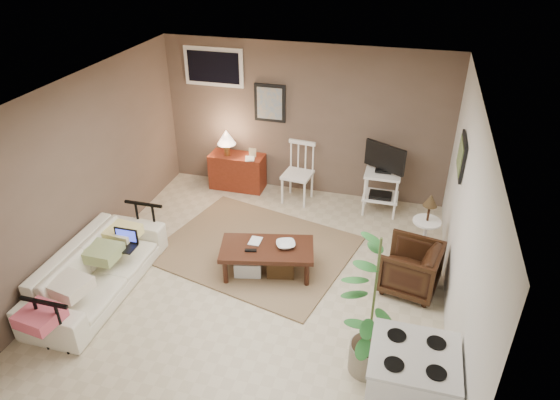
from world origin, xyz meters
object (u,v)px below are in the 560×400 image
(coffee_table, at_px, (266,258))
(tv_stand, at_px, (383,177))
(potted_plant, at_px, (373,303))
(armchair, at_px, (410,266))
(stove, at_px, (408,393))
(spindle_chair, at_px, (298,175))
(sofa, at_px, (96,263))
(red_console, at_px, (236,168))
(side_table, at_px, (427,220))

(coffee_table, relative_size, tv_stand, 1.12)
(potted_plant, bearing_deg, armchair, 76.37)
(stove, bearing_deg, spindle_chair, 116.37)
(sofa, height_order, potted_plant, potted_plant)
(tv_stand, bearing_deg, potted_plant, -86.88)
(armchair, xyz_separation_m, stove, (0.05, -1.99, 0.13))
(potted_plant, distance_m, stove, 0.81)
(coffee_table, height_order, red_console, red_console)
(red_console, distance_m, armchair, 3.47)
(stove, bearing_deg, sofa, 165.12)
(red_console, relative_size, spindle_chair, 1.08)
(coffee_table, height_order, stove, stove)
(tv_stand, bearing_deg, sofa, -138.35)
(coffee_table, bearing_deg, armchair, 6.31)
(coffee_table, relative_size, side_table, 1.30)
(tv_stand, distance_m, side_table, 1.24)
(red_console, bearing_deg, stove, -53.01)
(side_table, bearing_deg, potted_plant, -103.22)
(red_console, bearing_deg, armchair, -33.51)
(coffee_table, height_order, potted_plant, potted_plant)
(spindle_chair, bearing_deg, side_table, -28.93)
(sofa, distance_m, potted_plant, 3.33)
(spindle_chair, distance_m, stove, 4.21)
(spindle_chair, height_order, side_table, side_table)
(red_console, distance_m, potted_plant, 4.21)
(side_table, xyz_separation_m, stove, (-0.10, -2.68, -0.13))
(sofa, distance_m, side_table, 4.14)
(sofa, bearing_deg, tv_stand, -48.35)
(coffee_table, xyz_separation_m, red_console, (-1.14, 2.11, 0.11))
(coffee_table, bearing_deg, red_console, 118.50)
(spindle_chair, relative_size, tv_stand, 0.85)
(spindle_chair, bearing_deg, stove, -63.63)
(red_console, height_order, armchair, red_console)
(side_table, relative_size, potted_plant, 0.59)
(tv_stand, bearing_deg, spindle_chair, 178.41)
(spindle_chair, xyz_separation_m, potted_plant, (1.48, -3.18, 0.41))
(red_console, xyz_separation_m, potted_plant, (2.55, -3.32, 0.51))
(side_table, distance_m, potted_plant, 2.16)
(sofa, relative_size, tv_stand, 1.82)
(sofa, relative_size, spindle_chair, 2.14)
(stove, bearing_deg, armchair, 91.51)
(sofa, distance_m, red_console, 3.02)
(sofa, height_order, spindle_chair, spindle_chair)
(red_console, relative_size, tv_stand, 0.92)
(red_console, height_order, stove, red_console)
(potted_plant, bearing_deg, sofa, 173.33)
(armchair, relative_size, stove, 0.71)
(coffee_table, bearing_deg, sofa, -156.11)
(sofa, xyz_separation_m, side_table, (3.76, 1.71, 0.20))
(sofa, distance_m, stove, 3.79)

